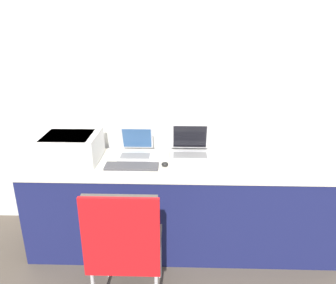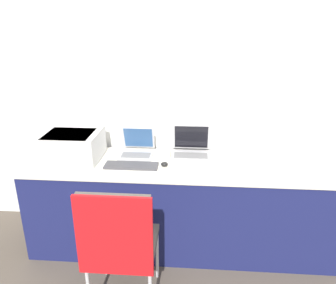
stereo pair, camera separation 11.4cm
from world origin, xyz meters
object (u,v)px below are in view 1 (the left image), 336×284
object	(u,v)px
printer	(70,146)
coffee_cup	(166,152)
laptop_left	(136,150)
mouse	(165,164)
external_keyboard	(132,166)
chair	(124,241)
laptop_right	(190,149)

from	to	relation	value
printer	coffee_cup	bearing A→B (deg)	5.09
laptop_left	mouse	bearing A→B (deg)	-41.58
external_keyboard	coffee_cup	distance (m)	0.33
mouse	printer	bearing A→B (deg)	173.10
chair	mouse	bearing A→B (deg)	72.26
coffee_cup	chair	distance (m)	0.94
chair	external_keyboard	bearing A→B (deg)	93.11
coffee_cup	chair	world-z (taller)	chair
chair	laptop_left	bearing A→B (deg)	92.02
printer	coffee_cup	xyz separation A→B (m)	(0.79, 0.07, -0.08)
coffee_cup	external_keyboard	bearing A→B (deg)	-143.91
laptop_left	chair	world-z (taller)	laptop_left
laptop_right	chair	distance (m)	1.10
laptop_right	mouse	world-z (taller)	laptop_right
coffee_cup	mouse	world-z (taller)	coffee_cup
mouse	chair	world-z (taller)	chair
coffee_cup	mouse	bearing A→B (deg)	-90.00
printer	chair	xyz separation A→B (m)	(0.56, -0.81, -0.32)
laptop_right	chair	bearing A→B (deg)	-114.29
laptop_right	chair	world-z (taller)	laptop_right
laptop_right	coffee_cup	xyz separation A→B (m)	(-0.21, -0.09, -0.00)
laptop_left	printer	bearing A→B (deg)	-165.53
external_keyboard	mouse	world-z (taller)	mouse
coffee_cup	mouse	size ratio (longest dim) A/B	1.85
printer	external_keyboard	xyz separation A→B (m)	(0.52, -0.12, -0.12)
laptop_left	chair	xyz separation A→B (m)	(0.03, -0.95, -0.24)
printer	mouse	size ratio (longest dim) A/B	8.11
laptop_right	external_keyboard	distance (m)	0.56
mouse	chair	bearing A→B (deg)	-107.74
printer	laptop_left	size ratio (longest dim) A/B	1.57
external_keyboard	mouse	bearing A→B (deg)	5.94
printer	laptop_left	world-z (taller)	printer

